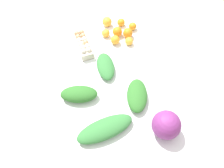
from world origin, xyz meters
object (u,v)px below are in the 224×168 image
object	(u,v)px
greens_bunch_chard	(137,95)
greens_bunch_dandelion	(105,66)
orange_6	(115,40)
cabbage_purple	(166,125)
greens_bunch_beet_tops	(79,94)
egg_carton	(83,44)
orange_3	(129,41)
orange_4	(106,33)
orange_1	(117,32)
orange_0	(121,22)
orange_2	(128,33)
greens_bunch_scallion	(105,129)
orange_7	(133,26)
orange_5	(107,22)

from	to	relation	value
greens_bunch_chard	greens_bunch_dandelion	distance (m)	0.34
orange_6	cabbage_purple	bearing A→B (deg)	3.65
cabbage_purple	greens_bunch_chard	world-z (taller)	cabbage_purple
greens_bunch_beet_tops	egg_carton	bearing A→B (deg)	163.50
greens_bunch_dandelion	orange_3	size ratio (longest dim) A/B	3.97
greens_bunch_beet_tops	orange_4	bearing A→B (deg)	146.50
orange_4	cabbage_purple	bearing A→B (deg)	6.37
orange_1	orange_3	world-z (taller)	orange_1
orange_0	orange_6	world-z (taller)	orange_6
greens_bunch_chard	orange_4	bearing A→B (deg)	-177.57
greens_bunch_beet_tops	orange_1	bearing A→B (deg)	138.74
orange_3	orange_4	bearing A→B (deg)	-133.28
greens_bunch_chard	greens_bunch_beet_tops	xyz separation A→B (m)	(-0.13, -0.37, 0.00)
orange_4	orange_2	bearing A→B (deg)	70.66
greens_bunch_scallion	orange_6	size ratio (longest dim) A/B	5.00
orange_6	orange_7	xyz separation A→B (m)	(-0.12, 0.19, -0.00)
orange_0	orange_3	distance (m)	0.24
orange_1	orange_0	bearing A→B (deg)	146.85
orange_3	orange_7	xyz separation A→B (m)	(-0.16, 0.09, 0.00)
greens_bunch_dandelion	orange_7	world-z (taller)	same
greens_bunch_scallion	orange_6	world-z (taller)	greens_bunch_scallion
orange_5	orange_6	size ratio (longest dim) A/B	1.11
orange_1	orange_4	xyz separation A→B (m)	(-0.02, -0.10, -0.01)
orange_3	orange_4	size ratio (longest dim) A/B	0.96
orange_2	orange_4	size ratio (longest dim) A/B	1.19
egg_carton	greens_bunch_chard	xyz separation A→B (m)	(0.58, 0.24, -0.00)
orange_0	orange_2	distance (m)	0.15
greens_bunch_chard	orange_5	bearing A→B (deg)	178.33
orange_0	orange_2	world-z (taller)	orange_2
greens_bunch_scallion	greens_bunch_chard	bearing A→B (deg)	120.79
cabbage_purple	greens_bunch_scallion	distance (m)	0.37
egg_carton	orange_0	size ratio (longest dim) A/B	4.36
orange_1	orange_7	world-z (taller)	orange_1
greens_bunch_beet_tops	orange_4	size ratio (longest dim) A/B	3.70
egg_carton	orange_0	world-z (taller)	egg_carton
greens_bunch_beet_tops	orange_6	size ratio (longest dim) A/B	3.43
orange_5	orange_6	world-z (taller)	orange_5
cabbage_purple	greens_bunch_scallion	bearing A→B (deg)	-107.14
greens_bunch_scallion	orange_0	world-z (taller)	greens_bunch_scallion
egg_carton	greens_bunch_beet_tops	xyz separation A→B (m)	(0.45, -0.13, -0.00)
greens_bunch_scallion	orange_7	xyz separation A→B (m)	(-0.82, 0.49, -0.00)
orange_4	orange_5	xyz separation A→B (m)	(-0.13, 0.05, 0.01)
cabbage_purple	egg_carton	size ratio (longest dim) A/B	0.60
greens_bunch_dandelion	orange_6	size ratio (longest dim) A/B	3.53
egg_carton	greens_bunch_scallion	distance (m)	0.74
greens_bunch_beet_tops	orange_3	distance (m)	0.63
orange_0	orange_4	bearing A→B (deg)	-61.79
orange_1	orange_4	size ratio (longest dim) A/B	1.18
egg_carton	orange_5	bearing A→B (deg)	124.79
greens_bunch_chard	orange_2	distance (m)	0.60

